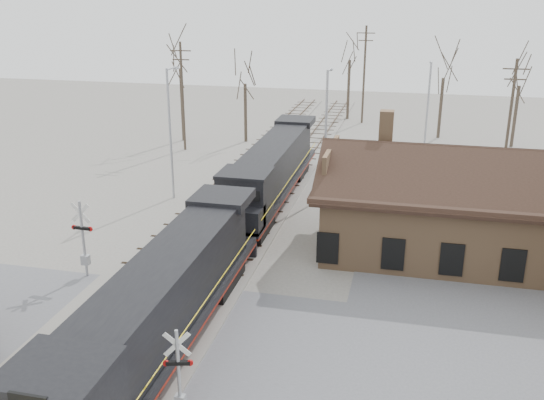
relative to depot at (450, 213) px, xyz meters
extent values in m
plane|color=gray|center=(-11.99, -12.00, -2.41)|extent=(140.00, 140.00, 0.00)
cube|color=#5E5E63|center=(-11.99, -12.00, -2.39)|extent=(60.00, 9.00, 0.03)
cube|color=gray|center=(-11.99, 3.00, -2.35)|extent=(3.40, 90.00, 0.12)
cube|color=#473323|center=(-12.71, 3.00, -2.24)|extent=(0.08, 90.00, 0.14)
cube|color=#473323|center=(-11.27, 3.00, -2.24)|extent=(0.08, 90.00, 0.14)
cube|color=gray|center=(-16.49, 3.00, -2.35)|extent=(3.40, 90.00, 0.12)
cube|color=#473323|center=(-17.21, 3.00, -2.24)|extent=(0.08, 90.00, 0.14)
cube|color=#473323|center=(-15.77, 3.00, -2.24)|extent=(0.08, 90.00, 0.14)
cube|color=#946F4D|center=(0.01, 0.00, -0.41)|extent=(14.00, 8.00, 4.00)
cube|color=black|center=(0.01, 0.00, 1.69)|extent=(15.20, 9.20, 0.30)
cube|color=black|center=(0.01, -2.30, 2.69)|extent=(15.00, 4.71, 2.66)
cube|color=black|center=(0.01, 2.30, 2.69)|extent=(15.00, 4.71, 2.66)
cube|color=#946F4D|center=(-3.99, 1.50, 4.39)|extent=(0.80, 0.80, 2.20)
cube|color=black|center=(-11.99, -7.37, -1.87)|extent=(2.45, 3.93, 0.98)
cube|color=black|center=(-11.99, -13.75, -1.08)|extent=(2.94, 19.63, 0.34)
cube|color=maroon|center=(-11.99, -13.75, -1.30)|extent=(2.96, 19.63, 0.12)
cube|color=black|center=(-11.99, -12.53, 0.44)|extent=(2.55, 14.23, 2.75)
cube|color=black|center=(-11.99, 0.00, -1.87)|extent=(2.45, 3.93, 0.98)
cube|color=black|center=(-11.99, 12.76, -1.87)|extent=(2.45, 3.93, 0.98)
cube|color=black|center=(-11.99, 6.38, -1.08)|extent=(2.94, 19.63, 0.34)
cube|color=maroon|center=(-11.99, 6.38, -1.30)|extent=(2.96, 19.63, 0.12)
cube|color=black|center=(-11.99, 7.60, 0.44)|extent=(2.55, 14.23, 2.75)
cube|color=black|center=(-11.99, -0.89, 0.44)|extent=(2.94, 2.75, 2.75)
cube|color=black|center=(-11.99, -2.56, -0.39)|extent=(2.94, 1.77, 1.37)
cube|color=black|center=(-11.99, -3.54, -1.87)|extent=(2.75, 0.25, 0.98)
cylinder|color=#A5A8AD|center=(-9.79, -17.43, -0.56)|extent=(0.13, 0.13, 3.70)
cube|color=silver|center=(-9.79, -17.43, 0.73)|extent=(0.95, 0.28, 0.97)
cube|color=silver|center=(-9.79, -17.43, 0.73)|extent=(0.95, 0.28, 0.97)
cube|color=black|center=(-9.79, -17.43, 0.00)|extent=(0.84, 0.35, 0.14)
cylinder|color=#B20C0C|center=(-10.19, -17.53, 0.00)|extent=(0.23, 0.13, 0.22)
cylinder|color=#B20C0C|center=(-9.38, -17.32, 0.00)|extent=(0.23, 0.13, 0.22)
cylinder|color=#A5A8AD|center=(-18.93, -7.75, -0.27)|extent=(0.15, 0.15, 4.28)
cube|color=silver|center=(-18.93, -7.75, 1.23)|extent=(1.12, 0.08, 1.12)
cube|color=silver|center=(-18.93, -7.75, 1.23)|extent=(1.12, 0.08, 1.12)
cube|color=black|center=(-18.93, -7.75, 0.37)|extent=(0.97, 0.18, 0.16)
cylinder|color=#B20C0C|center=(-18.45, -7.77, 0.37)|extent=(0.26, 0.09, 0.26)
cylinder|color=#B20C0C|center=(-19.41, -7.74, 0.37)|extent=(0.26, 0.09, 0.26)
cube|color=#A5A8AD|center=(-18.93, -7.75, -1.44)|extent=(0.43, 0.32, 0.53)
cylinder|color=#A5A8AD|center=(-19.28, 5.45, 2.30)|extent=(0.18, 0.18, 9.42)
cylinder|color=#A5A8AD|center=(-19.28, 6.35, 6.91)|extent=(0.12, 1.80, 0.12)
cube|color=#A5A8AD|center=(-19.28, 7.15, 6.81)|extent=(0.25, 0.50, 0.12)
cylinder|color=#A5A8AD|center=(-8.47, 8.04, 2.25)|extent=(0.18, 0.18, 9.31)
cylinder|color=#A5A8AD|center=(-8.47, 8.94, 6.80)|extent=(0.12, 1.80, 0.12)
cube|color=#A5A8AD|center=(-8.47, 9.74, 6.70)|extent=(0.25, 0.50, 0.12)
cylinder|color=#A5A8AD|center=(-1.30, 20.58, 1.91)|extent=(0.18, 0.18, 8.63)
cylinder|color=#A5A8AD|center=(-1.30, 21.48, 6.13)|extent=(0.12, 1.80, 0.12)
cube|color=#A5A8AD|center=(-1.30, 22.28, 6.03)|extent=(0.25, 0.50, 0.12)
cylinder|color=#382D23|center=(-23.55, 18.97, 2.63)|extent=(0.24, 0.24, 10.07)
cube|color=#382D23|center=(-23.55, 18.97, 6.86)|extent=(2.00, 0.10, 0.10)
cube|color=#382D23|center=(-23.55, 18.97, 6.06)|extent=(1.60, 0.10, 0.10)
cylinder|color=#382D23|center=(-8.16, 35.14, 2.99)|extent=(0.24, 0.24, 10.79)
cube|color=#382D23|center=(-8.16, 35.14, 7.59)|extent=(2.00, 0.10, 0.10)
cube|color=#382D23|center=(-8.16, 35.14, 6.79)|extent=(1.60, 0.10, 0.10)
cylinder|color=#382D23|center=(5.07, 16.89, 2.34)|extent=(0.24, 0.24, 9.49)
cube|color=#382D23|center=(5.07, 16.89, 6.28)|extent=(2.00, 0.10, 0.10)
cube|color=#382D23|center=(5.07, 16.89, 5.48)|extent=(1.60, 0.10, 0.10)
cylinder|color=#382D23|center=(-25.07, 22.55, 1.19)|extent=(0.32, 0.32, 7.20)
cylinder|color=#382D23|center=(-18.75, 23.46, 0.49)|extent=(0.32, 0.32, 5.79)
cylinder|color=#382D23|center=(-10.04, 37.03, 1.02)|extent=(0.32, 0.32, 6.85)
cylinder|color=#382D23|center=(0.20, 29.59, 0.65)|extent=(0.32, 0.32, 6.12)
cylinder|color=#382D23|center=(7.08, 27.32, 0.55)|extent=(0.32, 0.32, 5.91)
camera|label=1|loc=(-2.55, -34.07, 12.22)|focal=40.00mm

